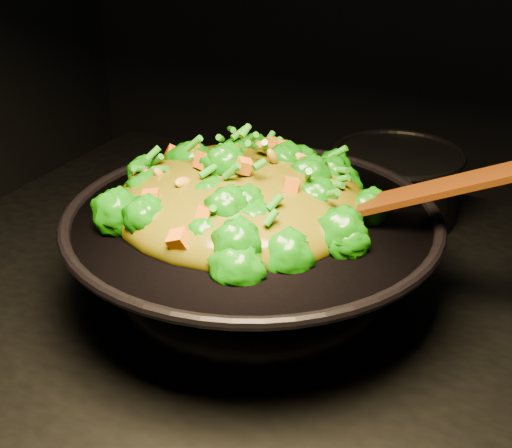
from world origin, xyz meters
The scene contains 4 objects.
wok centered at (-0.09, 0.01, 0.96)m, with size 0.43×0.43×0.12m, color black, non-canonical shape.
stir_fry centered at (-0.12, 0.02, 1.07)m, with size 0.31×0.31×0.11m, color #136B07, non-canonical shape.
spatula centered at (0.09, 0.06, 1.07)m, with size 0.28×0.04×0.01m, color #331407.
back_pot centered at (-0.01, 0.32, 0.95)m, with size 0.19×0.19×0.11m, color black.
Camera 1 is at (0.25, -0.65, 1.40)m, focal length 50.00 mm.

